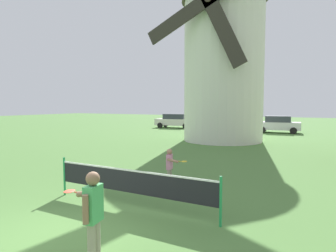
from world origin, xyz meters
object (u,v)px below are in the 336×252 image
(stray_ball, at_px, (68,175))
(parked_car_mustard, at_px, (219,122))
(player_near, at_px, (92,211))
(tennis_net, at_px, (131,182))
(parked_car_silver, at_px, (278,124))
(windmill, at_px, (224,48))
(player_far, at_px, (170,165))
(parked_car_cream, at_px, (175,121))

(stray_ball, distance_m, parked_car_mustard, 21.50)
(stray_ball, relative_size, parked_car_mustard, 0.04)
(player_near, height_order, stray_ball, player_near)
(tennis_net, height_order, parked_car_silver, parked_car_silver)
(windmill, height_order, player_far, windmill)
(windmill, bearing_deg, parked_car_silver, 70.82)
(player_near, relative_size, parked_car_mustard, 0.35)
(tennis_net, distance_m, player_near, 2.50)
(player_near, xyz_separation_m, parked_car_mustard, (-6.00, 25.26, -0.05))
(stray_ball, xyz_separation_m, parked_car_mustard, (-1.33, 21.45, 0.72))
(parked_car_cream, relative_size, parked_car_silver, 1.13)
(windmill, bearing_deg, player_far, -80.57)
(stray_ball, height_order, parked_car_cream, parked_car_cream)
(windmill, xyz_separation_m, stray_ball, (-1.72, -12.84, -6.55))
(stray_ball, distance_m, parked_car_silver, 21.39)
(player_near, relative_size, player_far, 1.27)
(player_far, distance_m, parked_car_mustard, 21.29)
(parked_car_cream, relative_size, parked_car_mustard, 1.02)
(player_near, distance_m, parked_car_silver, 24.71)
(windmill, xyz_separation_m, player_far, (2.01, -12.07, -5.96))
(tennis_net, relative_size, player_near, 3.09)
(stray_ball, bearing_deg, player_far, 11.60)
(player_far, bearing_deg, tennis_net, -88.69)
(player_near, bearing_deg, parked_car_mustard, 103.35)
(windmill, xyz_separation_m, parked_car_mustard, (-3.05, 8.61, -5.83))
(player_near, relative_size, stray_ball, 8.33)
(player_near, xyz_separation_m, parked_car_cream, (-11.11, 25.34, -0.05))
(player_far, height_order, stray_ball, player_far)
(stray_ball, bearing_deg, parked_car_silver, 77.79)
(player_near, xyz_separation_m, parked_car_silver, (-0.14, 24.71, -0.06))
(player_near, distance_m, parked_car_cream, 27.67)
(windmill, distance_m, parked_car_silver, 10.33)
(player_near, bearing_deg, player_far, 101.59)
(player_near, relative_size, parked_car_silver, 0.38)
(player_far, bearing_deg, windmill, 99.43)
(tennis_net, bearing_deg, parked_car_silver, 88.09)
(player_near, height_order, parked_car_mustard, parked_car_mustard)
(parked_car_mustard, bearing_deg, player_near, -76.65)
(stray_ball, relative_size, parked_car_silver, 0.05)
(windmill, relative_size, tennis_net, 2.83)
(player_far, height_order, parked_car_silver, parked_car_silver)
(parked_car_silver, bearing_deg, parked_car_cream, 176.72)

